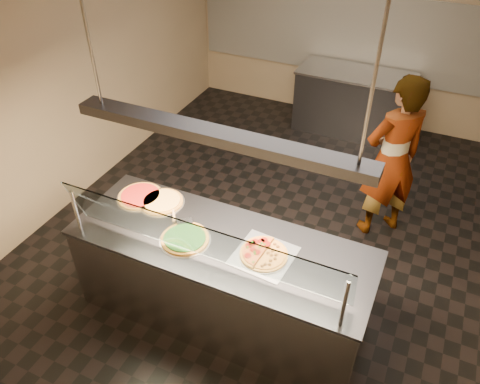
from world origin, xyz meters
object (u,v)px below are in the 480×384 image
at_px(pizza_spinach, 185,238).
at_px(pizza_tomato, 141,196).
at_px(sneeze_guard, 199,241).
at_px(pizza_spatula, 178,218).
at_px(serving_counter, 222,279).
at_px(half_pizza_pepperoni, 253,249).
at_px(half_pizza_sausage, 274,257).
at_px(pizza_cheese, 162,201).
at_px(worker, 392,159).
at_px(prep_table, 353,102).
at_px(perforated_tray, 264,255).
at_px(heat_lamp_housing, 217,136).

distance_m(pizza_spinach, pizza_tomato, 0.75).
distance_m(sneeze_guard, pizza_spatula, 0.68).
height_order(pizza_spinach, pizza_tomato, pizza_spinach).
relative_size(serving_counter, half_pizza_pepperoni, 6.58).
relative_size(half_pizza_sausage, pizza_cheese, 0.94).
bearing_deg(pizza_spinach, worker, 55.49).
distance_m(half_pizza_pepperoni, pizza_spatula, 0.76).
bearing_deg(half_pizza_pepperoni, pizza_spinach, -169.56).
distance_m(sneeze_guard, prep_table, 4.38).
distance_m(pizza_cheese, worker, 2.42).
relative_size(sneeze_guard, pizza_spinach, 5.38).
xyz_separation_m(perforated_tray, worker, (0.68, 1.86, 0.00)).
height_order(sneeze_guard, perforated_tray, sneeze_guard).
height_order(perforated_tray, worker, worker).
height_order(perforated_tray, pizza_spinach, pizza_spinach).
height_order(serving_counter, pizza_spinach, pizza_spinach).
xyz_separation_m(sneeze_guard, pizza_spinach, (-0.28, 0.23, -0.28)).
relative_size(serving_counter, pizza_spinach, 5.93).
relative_size(pizza_tomato, heat_lamp_housing, 0.19).
distance_m(prep_table, worker, 2.33).
bearing_deg(prep_table, half_pizza_sausage, -85.93).
relative_size(sneeze_guard, worker, 1.26).
height_order(sneeze_guard, pizza_tomato, sneeze_guard).
bearing_deg(perforated_tray, pizza_spatula, 174.30).
distance_m(pizza_spinach, heat_lamp_housing, 1.05).
bearing_deg(serving_counter, prep_table, 87.09).
distance_m(sneeze_guard, pizza_tomato, 1.15).
xyz_separation_m(pizza_cheese, pizza_spatula, (0.27, -0.16, 0.01)).
xyz_separation_m(sneeze_guard, perforated_tray, (0.39, 0.34, -0.29)).
xyz_separation_m(pizza_spinach, prep_table, (0.48, 4.07, -0.48)).
xyz_separation_m(prep_table, worker, (0.87, -2.11, 0.47)).
bearing_deg(pizza_spatula, sneeze_guard, -42.93).
distance_m(serving_counter, pizza_spinach, 0.57).
bearing_deg(heat_lamp_housing, prep_table, 87.09).
relative_size(perforated_tray, half_pizza_sausage, 1.26).
relative_size(pizza_spatula, heat_lamp_housing, 0.12).
relative_size(half_pizza_sausage, pizza_tomato, 0.90).
xyz_separation_m(pizza_cheese, heat_lamp_housing, (0.73, -0.24, 1.01)).
distance_m(half_pizza_sausage, pizza_spatula, 0.94).
bearing_deg(half_pizza_pepperoni, serving_counter, 179.47).
bearing_deg(prep_table, sneeze_guard, -92.68).
bearing_deg(prep_table, pizza_cheese, -103.97).
height_order(half_pizza_pepperoni, half_pizza_sausage, half_pizza_pepperoni).
bearing_deg(half_pizza_pepperoni, pizza_tomato, 169.73).
relative_size(sneeze_guard, pizza_spatula, 8.65).
height_order(pizza_spatula, worker, worker).
bearing_deg(pizza_spinach, prep_table, 83.29).
distance_m(perforated_tray, pizza_spinach, 0.68).
bearing_deg(pizza_tomato, heat_lamp_housing, -13.24).
bearing_deg(pizza_cheese, sneeze_guard, -38.58).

